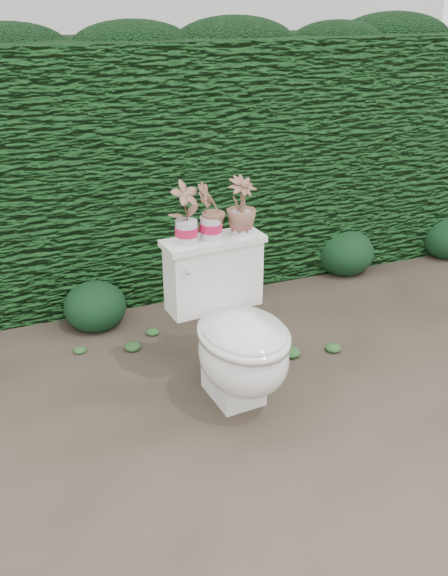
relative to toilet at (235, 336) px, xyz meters
name	(u,v)px	position (x,y,z in m)	size (l,w,h in m)	color
ground	(225,393)	(-0.03, 0.05, -0.36)	(60.00, 60.00, 0.00)	brown
hedge	(137,166)	(-0.03, 1.65, 0.44)	(8.00, 1.00, 1.60)	#1C551C
toilet	(235,336)	(0.00, 0.00, 0.00)	(0.51, 0.71, 0.78)	white
potted_plant_left	(186,214)	(-0.16, 0.23, 0.56)	(0.15, 0.10, 0.28)	#366E22
potted_plant_center	(211,213)	(-0.03, 0.24, 0.55)	(0.14, 0.11, 0.26)	#366E22
potted_plant_right	(241,207)	(0.13, 0.25, 0.55)	(0.15, 0.15, 0.27)	#366E22
liriope_clump_2	(95,302)	(-0.50, 1.02, -0.20)	(0.38, 0.38, 0.30)	#133919
liriope_clump_3	(227,274)	(0.40, 1.09, -0.19)	(0.41, 0.41, 0.33)	#133919
liriope_clump_4	(345,248)	(1.36, 1.18, -0.18)	(0.43, 0.43, 0.34)	#133919
liriope_clump_5	(447,235)	(2.27, 1.14, -0.19)	(0.41, 0.41, 0.32)	#133919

